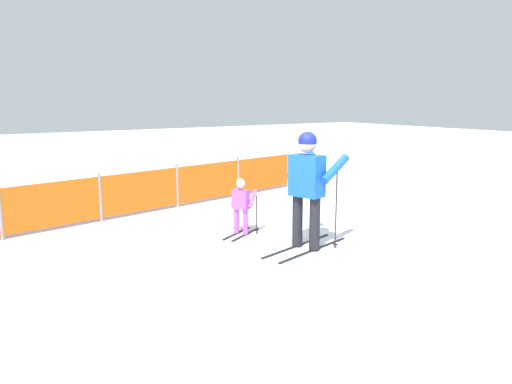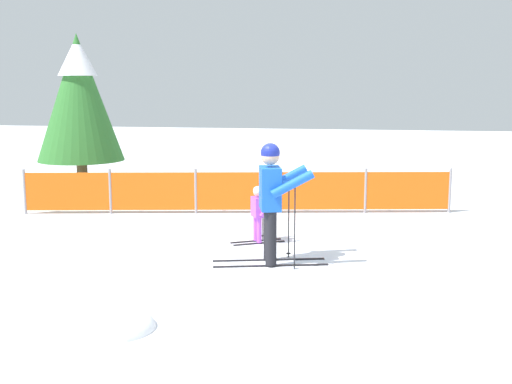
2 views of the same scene
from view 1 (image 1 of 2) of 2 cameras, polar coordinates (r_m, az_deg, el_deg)
ground_plane at (r=7.79m, az=4.18°, el=-6.71°), size 60.00×60.00×0.00m
skier_adult at (r=7.70m, az=5.96°, el=1.48°), size 1.77×0.92×1.83m
skier_child at (r=8.54m, az=-1.70°, el=-1.22°), size 0.91×0.64×0.98m
safety_fence at (r=10.34m, az=-13.00°, el=0.10°), size 8.84×1.75×0.95m
snow_mound at (r=5.04m, az=14.33°, el=-17.15°), size 1.24×1.05×0.49m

